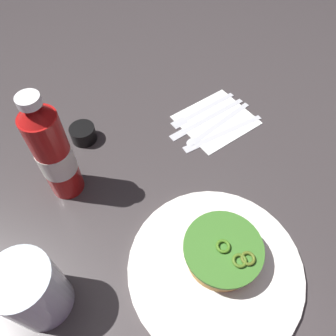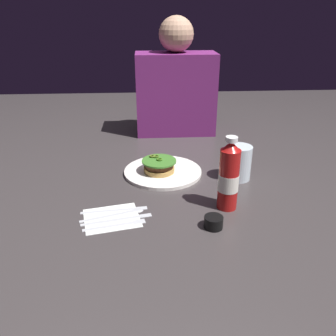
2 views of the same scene
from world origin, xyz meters
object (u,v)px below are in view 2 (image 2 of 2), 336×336
(fork_utensil, at_px, (120,224))
(spoon_utensil, at_px, (121,212))
(burger_sandwich, at_px, (159,166))
(condiment_cup, at_px, (214,222))
(napkin, at_px, (112,218))
(steak_knife, at_px, (121,218))
(dinner_plate, at_px, (163,172))
(diner_person, at_px, (176,86))
(water_glass, at_px, (239,163))
(butter_knife, at_px, (118,209))
(ketchup_bottle, at_px, (229,177))

(fork_utensil, distance_m, spoon_utensil, 0.06)
(burger_sandwich, xyz_separation_m, condiment_cup, (0.14, -0.36, -0.02))
(burger_sandwich, xyz_separation_m, napkin, (-0.15, -0.29, -0.03))
(condiment_cup, height_order, steak_knife, condiment_cup)
(dinner_plate, distance_m, burger_sandwich, 0.03)
(condiment_cup, xyz_separation_m, diner_person, (-0.04, 0.85, 0.21))
(burger_sandwich, distance_m, napkin, 0.33)
(steak_knife, bearing_deg, dinner_plate, 65.98)
(burger_sandwich, relative_size, water_glass, 1.02)
(dinner_plate, xyz_separation_m, water_glass, (0.27, -0.06, 0.06))
(dinner_plate, bearing_deg, diner_person, 79.69)
(diner_person, bearing_deg, water_glass, -71.48)
(fork_utensil, relative_size, diner_person, 0.33)
(water_glass, bearing_deg, burger_sandwich, 169.77)
(condiment_cup, height_order, butter_knife, condiment_cup)
(ketchup_bottle, distance_m, spoon_utensil, 0.34)
(dinner_plate, bearing_deg, condiment_cup, -71.28)
(dinner_plate, height_order, steak_knife, dinner_plate)
(ketchup_bottle, relative_size, condiment_cup, 4.29)
(napkin, relative_size, butter_knife, 0.78)
(water_glass, height_order, steak_knife, water_glass)
(burger_sandwich, bearing_deg, spoon_utensil, -115.32)
(water_glass, height_order, condiment_cup, water_glass)
(ketchup_bottle, height_order, steak_knife, ketchup_bottle)
(ketchup_bottle, distance_m, diner_person, 0.76)
(fork_utensil, bearing_deg, napkin, 125.78)
(dinner_plate, relative_size, spoon_utensil, 1.54)
(fork_utensil, xyz_separation_m, steak_knife, (0.00, 0.03, 0.00))
(condiment_cup, relative_size, spoon_utensil, 0.29)
(spoon_utensil, bearing_deg, diner_person, 73.23)
(spoon_utensil, bearing_deg, burger_sandwich, 64.68)
(burger_sandwich, relative_size, spoon_utensil, 0.68)
(spoon_utensil, height_order, diner_person, diner_person)
(ketchup_bottle, bearing_deg, burger_sandwich, 128.68)
(condiment_cup, relative_size, fork_utensil, 0.30)
(fork_utensil, bearing_deg, diner_person, 74.49)
(dinner_plate, height_order, fork_utensil, dinner_plate)
(napkin, bearing_deg, condiment_cup, -12.73)
(spoon_utensil, bearing_deg, napkin, -137.75)
(water_glass, distance_m, spoon_utensil, 0.47)
(napkin, bearing_deg, butter_knife, 68.65)
(burger_sandwich, relative_size, napkin, 0.80)
(condiment_cup, bearing_deg, water_glass, 64.65)
(ketchup_bottle, xyz_separation_m, spoon_utensil, (-0.33, -0.02, -0.10))
(fork_utensil, relative_size, steak_knife, 0.87)
(fork_utensil, distance_m, diner_person, 0.88)
(dinner_plate, relative_size, fork_utensil, 1.62)
(ketchup_bottle, bearing_deg, steak_knife, -171.27)
(dinner_plate, height_order, diner_person, diner_person)
(napkin, bearing_deg, steak_knife, -15.84)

